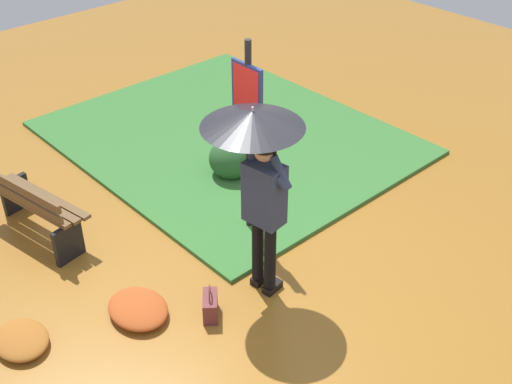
# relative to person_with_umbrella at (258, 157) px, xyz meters

# --- Properties ---
(ground_plane) EXTENTS (18.00, 18.00, 0.00)m
(ground_plane) POSITION_rel_person_with_umbrella_xyz_m (0.04, 0.02, -1.55)
(ground_plane) COLOR #9E6623
(grass_verge) EXTENTS (4.80, 4.00, 0.05)m
(grass_verge) POSITION_rel_person_with_umbrella_xyz_m (2.58, -1.79, -1.53)
(grass_verge) COLOR #387533
(grass_verge) RESTS_ON ground_plane
(person_with_umbrella) EXTENTS (0.96, 0.96, 2.04)m
(person_with_umbrella) POSITION_rel_person_with_umbrella_xyz_m (0.00, 0.00, 0.00)
(person_with_umbrella) COLOR black
(person_with_umbrella) RESTS_ON ground_plane
(info_sign_post) EXTENTS (0.44, 0.07, 2.30)m
(info_sign_post) POSITION_rel_person_with_umbrella_xyz_m (0.79, -0.58, -0.11)
(info_sign_post) COLOR black
(info_sign_post) RESTS_ON ground_plane
(handbag) EXTENTS (0.32, 0.30, 0.37)m
(handbag) POSITION_rel_person_with_umbrella_xyz_m (-0.02, 0.65, -1.42)
(handbag) COLOR brown
(handbag) RESTS_ON ground_plane
(park_bench) EXTENTS (1.40, 0.61, 0.75)m
(park_bench) POSITION_rel_person_with_umbrella_xyz_m (2.33, 1.27, -1.15)
(park_bench) COLOR black
(park_bench) RESTS_ON ground_plane
(shrub_cluster) EXTENTS (0.64, 0.59, 0.53)m
(shrub_cluster) POSITION_rel_person_with_umbrella_xyz_m (1.82, -1.20, -1.30)
(shrub_cluster) COLOR #285628
(shrub_cluster) RESTS_ON ground_plane
(leaf_pile_near_person) EXTENTS (0.60, 0.48, 0.13)m
(leaf_pile_near_person) POSITION_rel_person_with_umbrella_xyz_m (0.87, 2.21, -1.49)
(leaf_pile_near_person) COLOR #A86023
(leaf_pile_near_person) RESTS_ON ground_plane
(leaf_pile_by_bench) EXTENTS (0.68, 0.54, 0.15)m
(leaf_pile_by_bench) POSITION_rel_person_with_umbrella_xyz_m (0.47, 1.17, -1.48)
(leaf_pile_by_bench) COLOR #B74C1E
(leaf_pile_by_bench) RESTS_ON ground_plane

